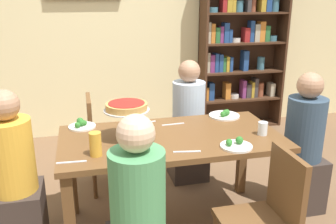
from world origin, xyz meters
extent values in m
plane|color=brown|center=(0.00, 0.00, 0.00)|extent=(12.00, 12.00, 0.00)
cube|color=beige|center=(0.00, 2.20, 1.40)|extent=(8.00, 0.12, 2.80)
cube|color=brown|center=(0.00, 0.00, 0.72)|extent=(1.58, 0.81, 0.04)
cube|color=brown|center=(0.73, -0.34, 0.35)|extent=(0.07, 0.07, 0.70)
cube|color=brown|center=(-0.73, 0.34, 0.35)|extent=(0.07, 0.07, 0.70)
cube|color=brown|center=(0.73, 0.34, 0.35)|extent=(0.07, 0.07, 0.70)
cube|color=#422819|center=(0.90, 1.98, 1.10)|extent=(0.03, 0.30, 2.20)
cube|color=#422819|center=(1.97, 1.98, 1.10)|extent=(0.03, 0.30, 2.20)
cube|color=#422819|center=(1.43, 2.12, 1.10)|extent=(1.10, 0.02, 2.20)
cube|color=#422819|center=(1.43, 1.98, 0.01)|extent=(1.04, 0.28, 0.02)
cube|color=#422819|center=(1.43, 1.98, 0.38)|extent=(1.04, 0.28, 0.02)
cube|color=#422819|center=(1.43, 1.98, 0.75)|extent=(1.04, 0.28, 0.02)
cube|color=#422819|center=(1.43, 1.98, 1.11)|extent=(1.04, 0.28, 0.02)
cube|color=#422819|center=(1.43, 1.98, 1.48)|extent=(1.04, 0.28, 0.02)
cube|color=orange|center=(0.95, 1.98, 0.47)|extent=(0.04, 0.13, 0.17)
cube|color=navy|center=(1.02, 1.98, 0.50)|extent=(0.07, 0.12, 0.22)
cube|color=orange|center=(1.24, 1.98, 0.50)|extent=(0.07, 0.13, 0.21)
cylinder|color=silver|center=(1.35, 1.98, 0.42)|extent=(0.13, 0.13, 0.05)
cube|color=#7A3370|center=(1.47, 1.98, 0.51)|extent=(0.05, 0.13, 0.23)
cube|color=#3D3838|center=(1.53, 1.98, 0.48)|extent=(0.06, 0.13, 0.18)
cube|color=#B7932D|center=(1.59, 1.98, 0.49)|extent=(0.04, 0.13, 0.21)
cube|color=#3D3838|center=(1.64, 1.98, 0.52)|extent=(0.05, 0.13, 0.25)
cylinder|color=brown|center=(1.72, 1.98, 0.48)|extent=(0.10, 0.10, 0.18)
cube|color=#B2A88E|center=(1.88, 1.98, 0.48)|extent=(0.07, 0.13, 0.17)
cube|color=#B2A88E|center=(0.96, 1.98, 0.88)|extent=(0.04, 0.13, 0.25)
cube|color=#7A3370|center=(1.01, 1.98, 0.87)|extent=(0.06, 0.13, 0.22)
cube|color=navy|center=(1.07, 1.98, 0.87)|extent=(0.05, 0.13, 0.23)
cube|color=navy|center=(1.13, 1.98, 0.87)|extent=(0.05, 0.13, 0.22)
cube|color=#2D6B38|center=(1.18, 1.98, 0.85)|extent=(0.04, 0.12, 0.18)
cube|color=#B7932D|center=(1.22, 1.98, 0.85)|extent=(0.04, 0.13, 0.19)
cube|color=navy|center=(1.27, 1.98, 0.85)|extent=(0.04, 0.13, 0.18)
cube|color=navy|center=(1.47, 1.98, 0.88)|extent=(0.07, 0.13, 0.25)
cylinder|color=#3D7084|center=(1.70, 1.98, 0.84)|extent=(0.09, 0.09, 0.16)
cube|color=#B2A88E|center=(0.95, 1.98, 1.25)|extent=(0.04, 0.13, 0.25)
cube|color=orange|center=(1.01, 1.98, 1.24)|extent=(0.05, 0.13, 0.23)
cube|color=#2D6B38|center=(1.07, 1.98, 1.22)|extent=(0.06, 0.13, 0.19)
cube|color=#7A3370|center=(1.12, 1.98, 1.22)|extent=(0.04, 0.11, 0.20)
cube|color=navy|center=(1.18, 1.98, 1.24)|extent=(0.06, 0.13, 0.24)
cube|color=navy|center=(1.24, 1.98, 1.20)|extent=(0.04, 0.13, 0.16)
cylinder|color=silver|center=(1.32, 1.98, 1.15)|extent=(0.13, 0.13, 0.05)
cube|color=maroon|center=(1.46, 1.98, 1.21)|extent=(0.07, 0.13, 0.18)
cube|color=navy|center=(1.53, 1.98, 1.25)|extent=(0.05, 0.11, 0.26)
cube|color=#B2A88E|center=(1.59, 1.98, 1.23)|extent=(0.07, 0.13, 0.22)
cube|color=orange|center=(1.66, 1.98, 1.25)|extent=(0.07, 0.13, 0.25)
cube|color=#2D6B38|center=(1.74, 1.98, 1.22)|extent=(0.06, 0.13, 0.20)
cylinder|color=#3D7084|center=(1.83, 1.98, 1.16)|extent=(0.12, 0.12, 0.07)
cylinder|color=#3D7084|center=(1.00, 1.98, 1.52)|extent=(0.14, 0.14, 0.06)
cube|color=maroon|center=(1.14, 1.98, 1.60)|extent=(0.05, 0.13, 0.21)
cube|color=#B7932D|center=(1.20, 1.98, 1.61)|extent=(0.07, 0.13, 0.23)
cube|color=#B7932D|center=(1.26, 1.98, 1.58)|extent=(0.04, 0.13, 0.18)
cylinder|color=#3D7084|center=(1.34, 1.98, 1.56)|extent=(0.11, 0.11, 0.14)
cube|color=#3D3838|center=(1.46, 1.98, 1.60)|extent=(0.05, 0.13, 0.22)
cylinder|color=brown|center=(1.53, 1.98, 1.59)|extent=(0.08, 0.08, 0.20)
cube|color=#B7932D|center=(1.65, 1.98, 1.62)|extent=(0.06, 0.13, 0.26)
cube|color=navy|center=(1.72, 1.98, 1.59)|extent=(0.07, 0.13, 0.20)
cylinder|color=#3D7084|center=(1.82, 1.98, 1.57)|extent=(0.12, 0.12, 0.16)
cube|color=#382D28|center=(1.09, 0.01, 0.23)|extent=(0.34, 0.34, 0.45)
cylinder|color=#33475B|center=(1.09, 0.01, 0.70)|extent=(0.30, 0.30, 0.50)
sphere|color=#A87A5B|center=(1.09, 0.01, 1.05)|extent=(0.20, 0.20, 0.20)
cube|color=#382D28|center=(-1.09, 0.00, 0.23)|extent=(0.34, 0.34, 0.45)
cylinder|color=gold|center=(-1.09, 0.00, 0.70)|extent=(0.30, 0.30, 0.50)
sphere|color=#A87A5B|center=(-1.09, 0.00, 1.05)|extent=(0.20, 0.20, 0.20)
cube|color=#382D28|center=(0.35, 0.73, 0.23)|extent=(0.34, 0.34, 0.45)
cylinder|color=silver|center=(0.35, 0.73, 0.70)|extent=(0.30, 0.30, 0.50)
sphere|color=#A87A5B|center=(0.35, 0.73, 1.05)|extent=(0.20, 0.20, 0.20)
cylinder|color=#4C935B|center=(-0.35, -0.68, 0.70)|extent=(0.30, 0.30, 0.50)
sphere|color=beige|center=(-0.35, -0.68, 1.05)|extent=(0.20, 0.20, 0.20)
cube|color=brown|center=(0.51, -0.72, 0.66)|extent=(0.04, 0.36, 0.42)
cube|color=brown|center=(-0.37, 0.71, 0.43)|extent=(0.40, 0.40, 0.04)
cube|color=brown|center=(-0.55, 0.71, 0.66)|extent=(0.04, 0.36, 0.42)
cylinder|color=brown|center=(-0.20, 0.88, 0.21)|extent=(0.04, 0.04, 0.41)
cylinder|color=brown|center=(-0.20, 0.53, 0.21)|extent=(0.04, 0.04, 0.41)
cylinder|color=brown|center=(-0.55, 0.88, 0.21)|extent=(0.04, 0.04, 0.41)
cylinder|color=brown|center=(-0.55, 0.53, 0.21)|extent=(0.04, 0.04, 0.41)
cylinder|color=silver|center=(-0.31, 0.02, 0.75)|extent=(0.15, 0.15, 0.01)
cylinder|color=silver|center=(-0.31, 0.02, 0.85)|extent=(0.03, 0.03, 0.19)
cylinder|color=silver|center=(-0.31, 0.02, 0.95)|extent=(0.32, 0.32, 0.01)
cylinder|color=tan|center=(-0.31, 0.02, 0.98)|extent=(0.29, 0.29, 0.05)
cylinder|color=maroon|center=(-0.31, 0.02, 1.00)|extent=(0.25, 0.25, 0.00)
cylinder|color=white|center=(-0.62, 0.33, 0.75)|extent=(0.21, 0.21, 0.01)
sphere|color=#2D7028|center=(-0.63, 0.37, 0.78)|extent=(0.05, 0.05, 0.05)
sphere|color=#2D7028|center=(-0.60, 0.34, 0.77)|extent=(0.04, 0.04, 0.04)
sphere|color=#2D7028|center=(-0.65, 0.29, 0.78)|extent=(0.04, 0.04, 0.04)
sphere|color=#2D7028|center=(-0.62, 0.33, 0.78)|extent=(0.05, 0.05, 0.05)
cylinder|color=white|center=(0.37, -0.30, 0.75)|extent=(0.21, 0.21, 0.01)
sphere|color=#2D7028|center=(0.32, -0.30, 0.77)|extent=(0.04, 0.04, 0.04)
sphere|color=#2D7028|center=(0.40, -0.28, 0.78)|extent=(0.05, 0.05, 0.05)
sphere|color=#2D7028|center=(0.33, -0.28, 0.78)|extent=(0.04, 0.04, 0.04)
cylinder|color=white|center=(0.53, 0.32, 0.75)|extent=(0.25, 0.25, 0.01)
sphere|color=#2D7028|center=(0.50, 0.28, 0.78)|extent=(0.05, 0.05, 0.05)
sphere|color=#2D7028|center=(0.54, 0.30, 0.78)|extent=(0.05, 0.05, 0.05)
sphere|color=#2D7028|center=(0.56, 0.32, 0.77)|extent=(0.04, 0.04, 0.04)
sphere|color=#2D7028|center=(0.57, 0.34, 0.77)|extent=(0.04, 0.04, 0.04)
cylinder|color=gold|center=(-0.54, -0.21, 0.82)|extent=(0.08, 0.08, 0.15)
cylinder|color=white|center=(0.65, -0.13, 0.79)|extent=(0.07, 0.07, 0.10)
cube|color=silver|center=(0.03, -0.29, 0.74)|extent=(0.18, 0.04, 0.00)
cube|color=silver|center=(-0.69, -0.28, 0.74)|extent=(0.18, 0.03, 0.00)
cube|color=silver|center=(-0.37, -0.24, 0.74)|extent=(0.18, 0.07, 0.00)
cube|color=silver|center=(0.07, 0.23, 0.74)|extent=(0.18, 0.03, 0.00)
cube|color=silver|center=(-0.14, 0.32, 0.74)|extent=(0.18, 0.05, 0.00)
camera|label=1|loc=(-0.60, -2.39, 1.72)|focal=39.41mm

